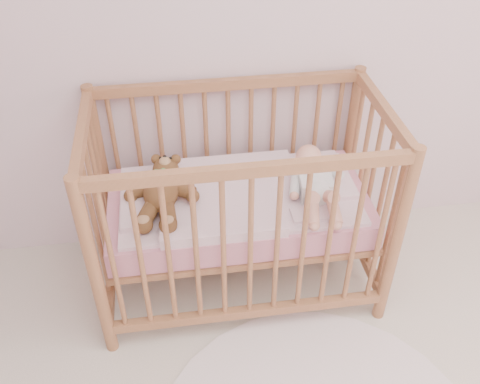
{
  "coord_description": "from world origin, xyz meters",
  "views": [
    {
      "loc": [
        -0.68,
        -0.33,
        2.14
      ],
      "look_at": [
        -0.41,
        1.55,
        0.62
      ],
      "focal_mm": 40.0,
      "sensor_mm": 36.0,
      "label": 1
    }
  ],
  "objects": [
    {
      "name": "mattress",
      "position": [
        -0.41,
        1.6,
        0.49
      ],
      "size": [
        1.22,
        0.62,
        0.13
      ],
      "primitive_type": "cube",
      "color": "pink",
      "rests_on": "crib"
    },
    {
      "name": "crib",
      "position": [
        -0.41,
        1.6,
        0.5
      ],
      "size": [
        1.36,
        0.76,
        1.0
      ],
      "primitive_type": null,
      "color": "#B6794D",
      "rests_on": "floor"
    },
    {
      "name": "baby",
      "position": [
        -0.05,
        1.58,
        0.64
      ],
      "size": [
        0.33,
        0.6,
        0.14
      ],
      "primitive_type": null,
      "rotation": [
        0.0,
        0.0,
        -0.08
      ],
      "color": "white",
      "rests_on": "blanket"
    },
    {
      "name": "blanket",
      "position": [
        -0.41,
        1.6,
        0.56
      ],
      "size": [
        1.1,
        0.58,
        0.06
      ],
      "primitive_type": null,
      "color": "#F3A7BE",
      "rests_on": "mattress"
    },
    {
      "name": "teddy_bear",
      "position": [
        -0.76,
        1.58,
        0.65
      ],
      "size": [
        0.43,
        0.56,
        0.14
      ],
      "primitive_type": null,
      "rotation": [
        0.0,
        0.0,
        -0.16
      ],
      "color": "brown",
      "rests_on": "blanket"
    }
  ]
}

